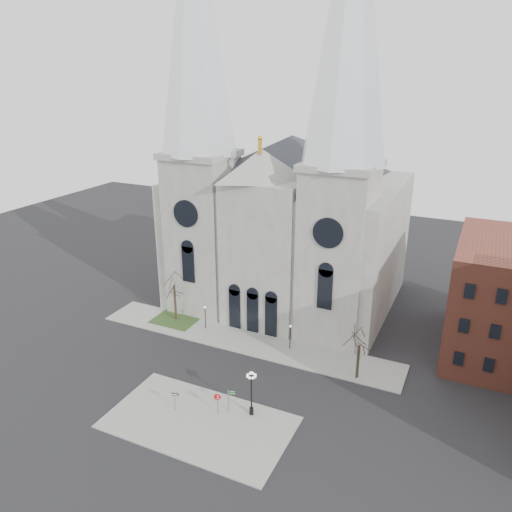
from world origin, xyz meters
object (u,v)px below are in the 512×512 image
at_px(one_way_sign, 174,398).
at_px(street_name_sign, 229,399).
at_px(globe_lamp, 251,388).
at_px(stop_sign, 218,399).

relative_size(one_way_sign, street_name_sign, 0.82).
distance_m(globe_lamp, one_way_sign, 7.95).
bearing_deg(one_way_sign, street_name_sign, 5.58).
height_order(stop_sign, street_name_sign, street_name_sign).
height_order(stop_sign, one_way_sign, stop_sign).
bearing_deg(one_way_sign, globe_lamp, 2.41).
distance_m(stop_sign, one_way_sign, 4.42).
bearing_deg(street_name_sign, one_way_sign, 178.12).
distance_m(globe_lamp, street_name_sign, 2.84).
distance_m(one_way_sign, street_name_sign, 5.50).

